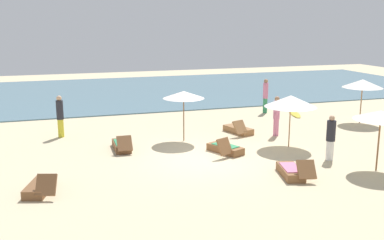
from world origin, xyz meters
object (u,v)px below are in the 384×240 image
(person_2, at_px, (276,115))
(lounger_1, at_px, (40,187))
(umbrella_0, at_px, (363,84))
(umbrella_3, at_px, (381,115))
(person_4, at_px, (265,95))
(person_3, at_px, (331,138))
(umbrella_2, at_px, (291,101))
(lounger_0, at_px, (238,130))
(surfboard, at_px, (295,114))
(lounger_2, at_px, (225,149))
(umbrella_1, at_px, (184,95))
(lounger_4, at_px, (122,145))
(lounger_3, at_px, (292,171))
(person_1, at_px, (60,116))

(person_2, bearing_deg, lounger_1, -158.11)
(umbrella_0, relative_size, umbrella_3, 1.05)
(person_4, bearing_deg, person_3, -101.03)
(umbrella_2, distance_m, lounger_0, 3.37)
(surfboard, bearing_deg, person_4, 147.85)
(lounger_0, bearing_deg, lounger_2, -122.37)
(umbrella_1, height_order, person_2, umbrella_1)
(lounger_4, height_order, surfboard, lounger_4)
(lounger_2, height_order, surfboard, lounger_2)
(umbrella_0, relative_size, person_4, 1.15)
(lounger_4, relative_size, person_4, 0.89)
(lounger_0, bearing_deg, person_3, -71.20)
(umbrella_0, bearing_deg, person_2, -168.68)
(person_3, bearing_deg, person_4, 78.97)
(lounger_2, relative_size, surfboard, 0.79)
(lounger_4, distance_m, person_3, 8.02)
(lounger_3, distance_m, surfboard, 10.40)
(lounger_2, height_order, person_2, person_2)
(lounger_0, relative_size, person_4, 0.93)
(person_2, bearing_deg, lounger_0, 147.88)
(umbrella_2, height_order, lounger_4, umbrella_2)
(person_4, bearing_deg, lounger_4, -150.62)
(umbrella_3, bearing_deg, lounger_0, 111.36)
(lounger_4, xyz_separation_m, person_4, (8.78, 4.95, 0.82))
(umbrella_1, height_order, person_3, umbrella_1)
(umbrella_3, xyz_separation_m, lounger_0, (-2.44, 6.25, -1.77))
(umbrella_3, distance_m, surfboard, 9.70)
(umbrella_0, distance_m, person_2, 5.48)
(lounger_1, height_order, person_4, person_4)
(lounger_3, height_order, person_2, person_2)
(person_2, bearing_deg, umbrella_3, -79.26)
(lounger_1, distance_m, person_1, 6.76)
(umbrella_2, distance_m, person_1, 9.91)
(umbrella_1, bearing_deg, person_1, 155.60)
(umbrella_0, xyz_separation_m, lounger_4, (-12.19, -1.23, -1.81))
(lounger_4, bearing_deg, umbrella_0, 5.75)
(umbrella_1, height_order, surfboard, umbrella_1)
(lounger_0, height_order, person_3, person_3)
(umbrella_1, relative_size, lounger_2, 1.25)
(lounger_1, bearing_deg, surfboard, 30.91)
(umbrella_1, height_order, umbrella_3, umbrella_1)
(umbrella_0, distance_m, person_3, 7.14)
(umbrella_0, height_order, person_4, umbrella_0)
(lounger_4, bearing_deg, lounger_1, -128.48)
(umbrella_1, xyz_separation_m, person_2, (4.17, -0.40, -1.07))
(lounger_1, bearing_deg, person_1, 83.04)
(umbrella_3, distance_m, person_4, 10.20)
(umbrella_2, distance_m, person_3, 2.34)
(surfboard, bearing_deg, lounger_4, -158.15)
(person_2, height_order, person_3, person_2)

